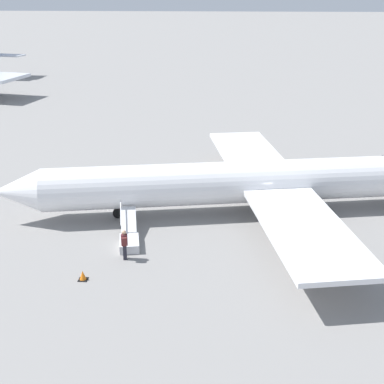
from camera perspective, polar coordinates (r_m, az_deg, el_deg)
ground_plane at (r=35.91m, az=6.26°, el=-2.08°), size 600.00×600.00×0.00m
airplane_main at (r=35.37m, az=8.01°, el=1.21°), size 33.46×25.78×7.20m
boarding_stairs at (r=31.35m, az=-6.72°, el=-4.93°), size 1.78×4.14×1.76m
passenger at (r=29.44m, az=-7.22°, el=-5.41°), size 0.39×0.56×1.74m
traffic_cone_near_stairs at (r=28.20m, az=-11.57°, el=-8.74°), size 0.47×0.47×0.52m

